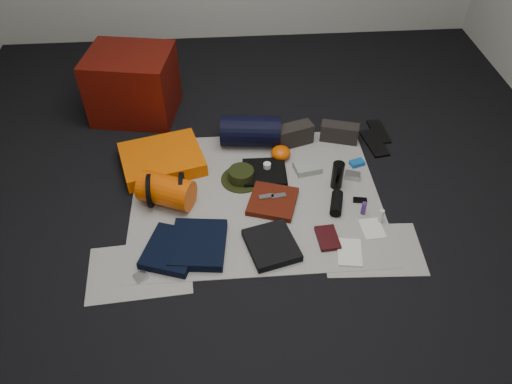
{
  "coord_description": "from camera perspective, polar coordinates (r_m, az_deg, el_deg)",
  "views": [
    {
      "loc": [
        -0.18,
        -2.32,
        2.28
      ],
      "look_at": [
        -0.0,
        -0.06,
        0.1
      ],
      "focal_mm": 35.0,
      "sensor_mm": 36.0,
      "label": 1
    }
  ],
  "objects": [
    {
      "name": "tape_roll",
      "position": [
        3.41,
        1.28,
        3.03
      ],
      "size": [
        0.05,
        0.05,
        0.03
      ],
      "primitive_type": "cylinder",
      "color": "silver",
      "rests_on": "black_tshirt"
    },
    {
      "name": "floor",
      "position": [
        3.27,
        -0.03,
        -0.63
      ],
      "size": [
        4.5,
        4.5,
        0.02
      ],
      "primitive_type": "cube",
      "color": "black",
      "rests_on": "ground"
    },
    {
      "name": "paperback_book",
      "position": [
        3.02,
        8.18,
        -5.22
      ],
      "size": [
        0.13,
        0.19,
        0.03
      ],
      "primitive_type": "cube",
      "rotation": [
        0.0,
        0.0,
        0.07
      ],
      "color": "black",
      "rests_on": "newspaper_mat"
    },
    {
      "name": "map_printout",
      "position": [
        3.13,
        13.15,
        -4.08
      ],
      "size": [
        0.14,
        0.18,
        0.01
      ],
      "primitive_type": "cube",
      "rotation": [
        0.0,
        0.0,
        0.07
      ],
      "color": "silver",
      "rests_on": "newspaper_mat"
    },
    {
      "name": "sack_strap_left",
      "position": [
        3.2,
        -12.0,
        0.15
      ],
      "size": [
        0.02,
        0.22,
        0.22
      ],
      "primitive_type": "cylinder",
      "rotation": [
        0.0,
        1.57,
        0.0
      ],
      "color": "black",
      "rests_on": "newspaper_mat"
    },
    {
      "name": "red_cabinet",
      "position": [
        3.97,
        -13.89,
        11.85
      ],
      "size": [
        0.69,
        0.61,
        0.51
      ],
      "primitive_type": "cube",
      "rotation": [
        0.0,
        0.0,
        -0.18
      ],
      "color": "#550D06",
      "rests_on": "floor"
    },
    {
      "name": "navy_duffel",
      "position": [
        3.6,
        -0.61,
        6.97
      ],
      "size": [
        0.45,
        0.27,
        0.22
      ],
      "primitive_type": "cylinder",
      "rotation": [
        0.0,
        1.57,
        -0.11
      ],
      "color": "black",
      "rests_on": "newspaper_mat"
    },
    {
      "name": "compact_camera",
      "position": [
        3.43,
        10.94,
        1.85
      ],
      "size": [
        0.12,
        0.09,
        0.04
      ],
      "primitive_type": "cube",
      "rotation": [
        0.0,
        0.0,
        -0.35
      ],
      "color": "#B1B0B5",
      "rests_on": "newspaper_mat"
    },
    {
      "name": "toiletry_clear",
      "position": [
        3.16,
        14.09,
        -2.66
      ],
      "size": [
        0.03,
        0.03,
        0.09
      ],
      "primitive_type": "cylinder",
      "rotation": [
        0.0,
        0.0,
        0.07
      ],
      "color": "silver",
      "rests_on": "newspaper_mat"
    },
    {
      "name": "newspaper_mat",
      "position": [
        3.26,
        -0.03,
        -0.47
      ],
      "size": [
        1.6,
        1.3,
        0.01
      ],
      "primitive_type": "cube",
      "color": "#BCB8AD",
      "rests_on": "floor"
    },
    {
      "name": "energy_bar_a",
      "position": [
        3.18,
        1.18,
        -0.53
      ],
      "size": [
        0.1,
        0.05,
        0.01
      ],
      "primitive_type": "cube",
      "rotation": [
        0.0,
        0.0,
        0.14
      ],
      "color": "#B1B0B5",
      "rests_on": "red_shirt"
    },
    {
      "name": "sunglasses",
      "position": [
        3.28,
        11.79,
        -0.92
      ],
      "size": [
        0.09,
        0.05,
        0.02
      ],
      "primitive_type": "cube",
      "rotation": [
        0.0,
        0.0,
        -0.18
      ],
      "color": "black",
      "rests_on": "newspaper_mat"
    },
    {
      "name": "boonie_crown",
      "position": [
        3.34,
        -1.69,
        2.01
      ],
      "size": [
        0.17,
        0.17,
        0.07
      ],
      "primitive_type": "cylinder",
      "color": "black",
      "rests_on": "boonie_brim"
    },
    {
      "name": "trousers_navy_b",
      "position": [
        2.95,
        -6.62,
        -5.96
      ],
      "size": [
        0.35,
        0.39,
        0.06
      ],
      "primitive_type": "cube",
      "rotation": [
        0.0,
        0.0,
        -0.11
      ],
      "color": "black",
      "rests_on": "newspaper_mat"
    },
    {
      "name": "energy_bar_b",
      "position": [
        3.19,
        2.61,
        -0.45
      ],
      "size": [
        0.1,
        0.05,
        0.01
      ],
      "primitive_type": "cube",
      "rotation": [
        0.0,
        0.0,
        0.14
      ],
      "color": "#B1B0B5",
      "rests_on": "red_shirt"
    },
    {
      "name": "red_shirt",
      "position": [
        3.19,
        1.92,
        -1.08
      ],
      "size": [
        0.37,
        0.37,
        0.04
      ],
      "primitive_type": "cube",
      "rotation": [
        0.0,
        0.0,
        -0.31
      ],
      "color": "#4F1408",
      "rests_on": "newspaper_mat"
    },
    {
      "name": "orange_stuff_sack",
      "position": [
        3.52,
        2.84,
        4.49
      ],
      "size": [
        0.17,
        0.17,
        0.09
      ],
      "primitive_type": "ellipsoid",
      "rotation": [
        0.0,
        0.0,
        0.31
      ],
      "color": "#D64903",
      "rests_on": "newspaper_mat"
    },
    {
      "name": "map_booklet",
      "position": [
        2.98,
        10.64,
        -6.78
      ],
      "size": [
        0.17,
        0.22,
        0.01
      ],
      "primitive_type": "cube",
      "rotation": [
        0.0,
        0.0,
        -0.16
      ],
      "color": "silver",
      "rests_on": "newspaper_mat"
    },
    {
      "name": "hiking_boot_left",
      "position": [
        3.63,
        4.13,
        6.5
      ],
      "size": [
        0.32,
        0.2,
        0.15
      ],
      "primitive_type": "cube",
      "rotation": [
        0.0,
        0.0,
        0.32
      ],
      "color": "black",
      "rests_on": "newspaper_mat"
    },
    {
      "name": "newspaper_sheet_front_left",
      "position": [
        2.93,
        -13.11,
        -8.71
      ],
      "size": [
        0.61,
        0.44,
        0.0
      ],
      "primitive_type": "cube",
      "rotation": [
        0.0,
        0.0,
        0.07
      ],
      "color": "#BCB8AD",
      "rests_on": "floor"
    },
    {
      "name": "trousers_charcoal",
      "position": [
        2.94,
        1.79,
        -6.09
      ],
      "size": [
        0.34,
        0.37,
        0.05
      ],
      "primitive_type": "cube",
      "rotation": [
        0.0,
        0.0,
        0.26
      ],
      "color": "black",
      "rests_on": "newspaper_mat"
    },
    {
      "name": "sleeping_pad",
      "position": [
        3.51,
        -10.7,
        3.71
      ],
      "size": [
        0.63,
        0.56,
        0.1
      ],
      "primitive_type": "cube",
      "rotation": [
        0.0,
        0.0,
        0.26
      ],
      "color": "#F46102",
      "rests_on": "newspaper_mat"
    },
    {
      "name": "cyan_case",
      "position": [
        3.54,
        11.47,
        3.27
      ],
      "size": [
        0.11,
        0.09,
        0.03
      ],
      "primitive_type": "cube",
      "rotation": [
        0.0,
        0.0,
        0.3
      ],
      "color": "#1056A4",
      "rests_on": "newspaper_mat"
    },
    {
      "name": "boonie_brim",
      "position": [
        3.37,
        -1.68,
        1.49
      ],
      "size": [
        0.3,
        0.3,
        0.01
      ],
      "primitive_type": "cylinder",
      "rotation": [
        0.0,
        0.0,
        0.08
      ],
      "color": "black",
      "rests_on": "newspaper_mat"
    },
    {
      "name": "stuff_sack",
      "position": [
        3.19,
        -10.21,
        0.14
      ],
      "size": [
        0.39,
        0.32,
        0.2
      ],
      "primitive_type": "cylinder",
      "rotation": [
        0.0,
        1.57,
        -0.4
      ],
      "color": "#D64903",
      "rests_on": "newspaper_mat"
    },
    {
      "name": "speaker",
      "position": [
        3.2,
        9.18,
        -1.27
      ],
      "size": [
        0.12,
        0.2,
        0.07
      ],
      "primitive_type": "cylinder",
      "rotation": [
        1.57,
        0.0,
        -0.27
      ],
      "color": "black",
      "rests_on": "newspaper_mat"
    },
    {
      "name": "toiletry_purple",
      "position": [
        3.18,
        12.2,
        -1.82
      ],
      "size": [
        0.03,
        0.03,
        0.09
      ],
      "primitive_type": "cylinder",
      "rotation": [
        0.0,
        0.0,
        -0.07
      ],
      "color": "#43216A",
      "rests_on": "newspaper_mat"
    },
    {
      "name": "hiking_boot_right",
      "position": [
        3.71,
        9.51,
        6.73
      ],
      "size": [
        0.29,
        0.18,
        0.14
      ],
      "primitive_type": "cube",
      "rotation": [
        0.0,
        0.0,
        -0.29
      ],
      "color": "black",
      "rests_on": "newspaper_mat"
    },
    {
      "name": "flip_flop_right",
      "position": [
        3.89,
        13.84,
        6.72
      ],
      "size": [
        0.12,
        0.29,
        0.02
      ],
      "primitive_type": "cube",
      "rotation": [
        0.0,
        0.0,
        0.06
      ],
      "color": "black",
      "rests_on": "floor"
    },
    {
      "name": "first_aid_pouch",
      "position": [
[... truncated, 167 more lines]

